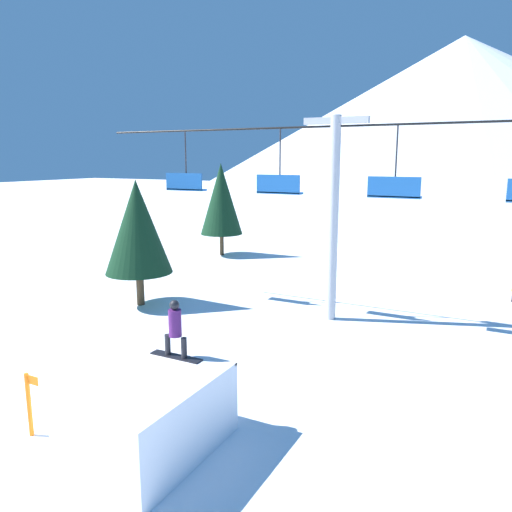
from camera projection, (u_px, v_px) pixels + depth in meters
ground_plane at (75, 456)px, 10.39m from camera, size 220.00×220.00×0.00m
mountain_ridge at (459, 122)px, 66.59m from camera, size 78.15×78.15×21.71m
snow_ramp at (152, 418)px, 10.33m from camera, size 2.18×3.32×1.61m
snowboarder at (175, 329)px, 11.28m from camera, size 1.31×0.30×1.36m
chairlift at (333, 198)px, 18.32m from camera, size 20.65×0.44×7.62m
pine_tree_near at (137, 227)px, 20.48m from camera, size 2.77×2.77×5.26m
pine_tree_far at (221, 199)px, 31.25m from camera, size 2.64×2.64×5.81m
trail_marker at (29, 403)px, 11.00m from camera, size 0.41×0.10×1.48m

